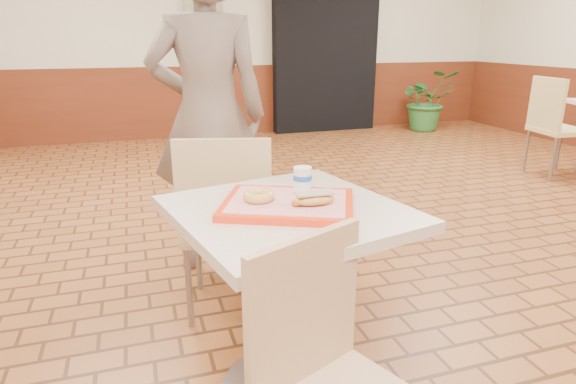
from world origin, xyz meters
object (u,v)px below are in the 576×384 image
object	(u,v)px
chair_main_front	(331,378)
serving_tray	(288,204)
paper_cup	(302,178)
ring_donut	(259,196)
long_john_donut	(313,199)
chair_second_left	(554,122)
customer	(209,116)
chair_main_back	(227,218)
main_table	(288,274)
potted_plant	(427,100)

from	to	relation	value
chair_main_front	serving_tray	xyz separation A→B (m)	(0.04, 0.53, 0.33)
paper_cup	ring_donut	bearing A→B (deg)	-158.55
long_john_donut	chair_second_left	size ratio (longest dim) A/B	0.16
paper_cup	long_john_donut	bearing A→B (deg)	-97.16
customer	chair_second_left	size ratio (longest dim) A/B	1.88
chair_main_back	long_john_donut	xyz separation A→B (m)	(0.18, -0.74, 0.33)
long_john_donut	chair_second_left	xyz separation A→B (m)	(3.51, 2.35, -0.30)
main_table	long_john_donut	xyz separation A→B (m)	(0.07, -0.07, 0.32)
potted_plant	chair_main_front	bearing A→B (deg)	-125.29
serving_tray	ring_donut	world-z (taller)	ring_donut
chair_main_front	serving_tray	distance (m)	0.63
long_john_donut	chair_main_front	bearing A→B (deg)	-103.80
customer	potted_plant	xyz separation A→B (m)	(3.90, 3.65, -0.49)
customer	long_john_donut	distance (m)	1.37
paper_cup	chair_second_left	bearing A→B (deg)	31.90
chair_main_front	ring_donut	size ratio (longest dim) A/B	7.83
potted_plant	main_table	bearing A→B (deg)	-127.77
customer	serving_tray	world-z (taller)	customer
main_table	chair_second_left	bearing A→B (deg)	32.46
main_table	chair_main_back	distance (m)	0.68
ring_donut	main_table	bearing A→B (deg)	-16.58
serving_tray	paper_cup	xyz separation A→B (m)	(0.09, 0.11, 0.06)
main_table	serving_tray	world-z (taller)	serving_tray
main_table	potted_plant	bearing A→B (deg)	52.23
customer	ring_donut	xyz separation A→B (m)	(-0.02, -1.26, -0.09)
serving_tray	paper_cup	size ratio (longest dim) A/B	5.20
customer	potted_plant	distance (m)	5.37
chair_main_back	main_table	bearing A→B (deg)	113.57
main_table	long_john_donut	distance (m)	0.33
chair_second_left	long_john_donut	bearing A→B (deg)	129.67
long_john_donut	potted_plant	world-z (taller)	potted_plant
chair_main_back	paper_cup	bearing A→B (deg)	123.93
chair_main_front	ring_donut	bearing A→B (deg)	72.48
customer	serving_tray	bearing A→B (deg)	101.20
customer	chair_main_back	bearing A→B (deg)	95.15
chair_main_back	serving_tray	distance (m)	0.74
paper_cup	potted_plant	bearing A→B (deg)	52.30
chair_second_left	chair_main_back	bearing A→B (deg)	119.42
chair_main_front	chair_second_left	bearing A→B (deg)	14.28
serving_tray	chair_second_left	bearing A→B (deg)	32.46
ring_donut	chair_main_back	bearing A→B (deg)	90.63
chair_main_back	potted_plant	size ratio (longest dim) A/B	1.05
main_table	ring_donut	bearing A→B (deg)	163.42
paper_cup	main_table	bearing A→B (deg)	-130.90
main_table	chair_second_left	xyz separation A→B (m)	(3.58, 2.28, 0.02)
ring_donut	chair_second_left	xyz separation A→B (m)	(3.68, 2.25, -0.29)
long_john_donut	potted_plant	distance (m)	6.27
chair_main_back	serving_tray	xyz separation A→B (m)	(0.11, -0.67, 0.29)
chair_main_back	serving_tray	world-z (taller)	chair_main_back
paper_cup	chair_main_back	bearing A→B (deg)	109.53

